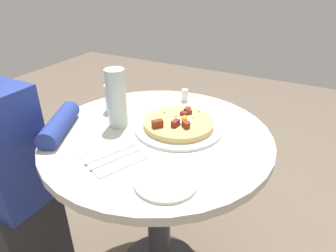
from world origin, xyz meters
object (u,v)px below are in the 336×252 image
(salt_shaker, at_px, (185,95))
(breakfast_pizza, at_px, (179,123))
(water_glass, at_px, (113,98))
(fork, at_px, (117,158))
(dining_table, at_px, (158,173))
(pizza_plate, at_px, (179,127))
(water_bottle, at_px, (117,98))
(person_seated, at_px, (4,183))
(knife, at_px, (111,153))
(bread_plate, at_px, (166,181))

(salt_shaker, bearing_deg, breakfast_pizza, -69.88)
(water_glass, bearing_deg, fork, -52.11)
(dining_table, distance_m, pizza_plate, 0.20)
(dining_table, relative_size, fork, 4.58)
(breakfast_pizza, distance_m, salt_shaker, 0.26)
(water_bottle, bearing_deg, salt_shaker, 68.75)
(dining_table, distance_m, fork, 0.28)
(breakfast_pizza, relative_size, fork, 1.44)
(pizza_plate, bearing_deg, fork, -106.91)
(water_glass, bearing_deg, person_seated, -130.57)
(fork, bearing_deg, knife, 90.00)
(bread_plate, distance_m, knife, 0.22)
(person_seated, relative_size, fork, 6.31)
(bread_plate, distance_m, salt_shaker, 0.57)
(fork, bearing_deg, breakfast_pizza, 6.54)
(person_seated, bearing_deg, bread_plate, 3.77)
(person_seated, height_order, knife, person_seated)
(person_seated, height_order, fork, person_seated)
(dining_table, height_order, bread_plate, bread_plate)
(salt_shaker, bearing_deg, person_seated, -132.16)
(water_bottle, distance_m, salt_shaker, 0.35)
(water_bottle, bearing_deg, person_seated, -146.96)
(bread_plate, xyz_separation_m, fork, (-0.19, 0.02, 0.00))
(knife, height_order, water_glass, water_glass)
(pizza_plate, relative_size, water_glass, 2.89)
(fork, distance_m, knife, 0.04)
(dining_table, bearing_deg, knife, -107.61)
(bread_plate, relative_size, water_bottle, 0.83)
(salt_shaker, bearing_deg, water_glass, -134.59)
(breakfast_pizza, height_order, salt_shaker, breakfast_pizza)
(dining_table, height_order, fork, fork)
(fork, bearing_deg, salt_shaker, 24.32)
(bread_plate, bearing_deg, person_seated, -176.23)
(pizza_plate, distance_m, bread_plate, 0.31)
(water_glass, bearing_deg, pizza_plate, -3.65)
(knife, bearing_deg, person_seated, 123.36)
(bread_plate, relative_size, knife, 1.01)
(pizza_plate, distance_m, water_glass, 0.31)
(person_seated, relative_size, breakfast_pizza, 4.39)
(fork, relative_size, salt_shaker, 3.32)
(knife, bearing_deg, water_glass, 58.58)
(pizza_plate, relative_size, salt_shaker, 5.95)
(dining_table, bearing_deg, water_glass, 161.48)
(fork, bearing_deg, water_glass, 61.51)
(dining_table, bearing_deg, breakfast_pizza, 49.34)
(knife, distance_m, water_glass, 0.34)
(pizza_plate, height_order, knife, pizza_plate)
(pizza_plate, distance_m, water_bottle, 0.25)
(knife, bearing_deg, pizza_plate, -0.60)
(pizza_plate, xyz_separation_m, fork, (-0.08, -0.27, 0.00))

